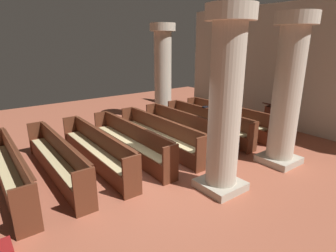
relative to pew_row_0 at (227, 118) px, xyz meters
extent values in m
plane|color=#AD5B42|center=(1.02, -3.99, -0.50)|extent=(19.20, 19.20, 0.00)
cube|color=beige|center=(1.02, 2.09, 1.75)|extent=(10.00, 0.16, 4.50)
cube|color=brown|center=(0.00, -0.02, -0.06)|extent=(3.74, 0.38, 0.05)
cube|color=brown|center=(0.00, 0.14, 0.20)|extent=(3.74, 0.04, 0.48)
cube|color=#562B1A|center=(0.00, 0.19, 0.43)|extent=(3.59, 0.06, 0.02)
cube|color=#5B2D1B|center=(-1.90, -0.02, -0.03)|extent=(0.06, 0.44, 0.94)
cube|color=#5B2D1B|center=(1.90, -0.02, -0.03)|extent=(0.06, 0.44, 0.94)
cube|color=brown|center=(0.00, -0.20, -0.28)|extent=(3.74, 0.03, 0.39)
cube|color=#D1BC84|center=(0.00, -0.04, -0.02)|extent=(3.44, 0.32, 0.03)
cube|color=brown|center=(0.00, -1.03, -0.06)|extent=(3.74, 0.38, 0.05)
cube|color=brown|center=(0.00, -0.86, 0.20)|extent=(3.74, 0.04, 0.48)
cube|color=#562B1A|center=(0.00, -0.82, 0.43)|extent=(3.59, 0.06, 0.02)
cube|color=#5B2D1B|center=(-1.90, -1.03, -0.03)|extent=(0.06, 0.44, 0.94)
cube|color=#5B2D1B|center=(1.90, -1.03, -0.03)|extent=(0.06, 0.44, 0.94)
cube|color=brown|center=(0.00, -1.21, -0.28)|extent=(3.74, 0.03, 0.39)
cube|color=#D1BC84|center=(0.00, -1.05, -0.02)|extent=(3.44, 0.32, 0.03)
cube|color=brown|center=(0.00, -2.04, -0.06)|extent=(3.74, 0.38, 0.05)
cube|color=brown|center=(0.00, -1.87, 0.20)|extent=(3.74, 0.04, 0.48)
cube|color=#562B1A|center=(0.00, -1.82, 0.43)|extent=(3.59, 0.06, 0.02)
cube|color=#5B2D1B|center=(-1.90, -2.04, -0.03)|extent=(0.06, 0.44, 0.94)
cube|color=#5B2D1B|center=(1.90, -2.04, -0.03)|extent=(0.06, 0.44, 0.94)
cube|color=brown|center=(0.00, -2.21, -0.28)|extent=(3.74, 0.03, 0.39)
cube|color=#D1BC84|center=(0.00, -2.06, -0.02)|extent=(3.44, 0.32, 0.03)
cube|color=brown|center=(0.00, -3.05, -0.06)|extent=(3.74, 0.38, 0.05)
cube|color=brown|center=(0.00, -2.88, 0.20)|extent=(3.74, 0.04, 0.48)
cube|color=#562B1A|center=(0.00, -2.83, 0.43)|extent=(3.59, 0.06, 0.02)
cube|color=#5B2D1B|center=(-1.90, -3.05, -0.03)|extent=(0.06, 0.44, 0.94)
cube|color=#5B2D1B|center=(1.90, -3.05, -0.03)|extent=(0.06, 0.44, 0.94)
cube|color=brown|center=(0.00, -3.22, -0.28)|extent=(3.74, 0.03, 0.39)
cube|color=#D1BC84|center=(0.00, -3.07, -0.02)|extent=(3.44, 0.32, 0.03)
cube|color=brown|center=(0.00, -4.05, -0.06)|extent=(3.74, 0.38, 0.05)
cube|color=brown|center=(0.00, -3.89, 0.20)|extent=(3.74, 0.04, 0.48)
cube|color=#562B1A|center=(0.00, -3.84, 0.43)|extent=(3.59, 0.06, 0.02)
cube|color=#5B2D1B|center=(-1.90, -4.05, -0.03)|extent=(0.06, 0.44, 0.94)
cube|color=#5B2D1B|center=(1.90, -4.05, -0.03)|extent=(0.06, 0.44, 0.94)
cube|color=brown|center=(0.00, -4.23, -0.28)|extent=(3.74, 0.03, 0.39)
cube|color=#D1BC84|center=(0.00, -4.07, -0.02)|extent=(3.44, 0.32, 0.03)
cube|color=brown|center=(0.00, -5.06, -0.06)|extent=(3.74, 0.38, 0.05)
cube|color=brown|center=(0.00, -4.89, 0.20)|extent=(3.74, 0.04, 0.48)
cube|color=#562B1A|center=(0.00, -4.85, 0.43)|extent=(3.59, 0.06, 0.02)
cube|color=#5B2D1B|center=(-1.90, -5.06, -0.03)|extent=(0.06, 0.44, 0.94)
cube|color=#5B2D1B|center=(1.90, -5.06, -0.03)|extent=(0.06, 0.44, 0.94)
cube|color=brown|center=(0.00, -5.24, -0.28)|extent=(3.74, 0.03, 0.39)
cube|color=#D1BC84|center=(0.00, -5.08, -0.02)|extent=(3.44, 0.32, 0.03)
cube|color=brown|center=(0.00, -6.07, -0.06)|extent=(3.74, 0.38, 0.05)
cube|color=brown|center=(0.00, -5.90, 0.20)|extent=(3.74, 0.04, 0.48)
cube|color=#562B1A|center=(0.00, -5.85, 0.43)|extent=(3.59, 0.06, 0.02)
cube|color=#5B2D1B|center=(-1.90, -6.07, -0.03)|extent=(0.06, 0.44, 0.94)
cube|color=#5B2D1B|center=(1.90, -6.07, -0.03)|extent=(0.06, 0.44, 0.94)
cube|color=brown|center=(0.00, -6.24, -0.28)|extent=(3.74, 0.03, 0.39)
cube|color=#D1BC84|center=(0.00, -6.09, -0.02)|extent=(3.44, 0.32, 0.03)
cube|color=brown|center=(0.00, -7.08, -0.06)|extent=(3.74, 0.38, 0.05)
cube|color=brown|center=(0.00, -6.91, 0.20)|extent=(3.74, 0.04, 0.48)
cube|color=#562B1A|center=(0.00, -6.86, 0.43)|extent=(3.59, 0.06, 0.02)
cube|color=#5B2D1B|center=(1.90, -7.08, -0.03)|extent=(0.06, 0.44, 0.94)
cube|color=brown|center=(0.00, -7.25, -0.28)|extent=(3.74, 0.03, 0.39)
cube|color=#D1BC84|center=(0.00, -7.10, -0.02)|extent=(3.44, 0.32, 0.03)
cube|color=#B6AD9A|center=(2.77, -0.99, -0.41)|extent=(0.94, 0.94, 0.18)
cylinder|color=beige|center=(2.77, -0.99, 1.37)|extent=(0.70, 0.70, 3.37)
cylinder|color=beige|center=(2.77, -0.99, 3.20)|extent=(1.01, 1.01, 0.30)
cube|color=#B6AD9A|center=(-2.72, -0.91, -0.41)|extent=(0.94, 0.94, 0.18)
cylinder|color=beige|center=(-2.72, -0.91, 1.37)|extent=(0.70, 0.70, 3.37)
cylinder|color=beige|center=(-2.72, -0.91, 3.20)|extent=(1.01, 1.01, 0.30)
cube|color=#B6AD9A|center=(2.77, -3.31, -0.41)|extent=(0.91, 0.91, 0.18)
cylinder|color=beige|center=(2.77, -3.31, 1.37)|extent=(0.68, 0.68, 3.37)
cylinder|color=beige|center=(2.77, -3.31, 3.20)|extent=(0.98, 0.98, 0.30)
cube|color=#411E13|center=(1.03, 1.12, -0.47)|extent=(0.45, 0.45, 0.06)
cube|color=#4C2316|center=(1.03, 1.12, -0.02)|extent=(0.28, 0.28, 0.95)
cube|color=#502518|center=(1.03, 1.12, 0.51)|extent=(0.48, 0.35, 0.15)
cube|color=black|center=(-0.30, -0.82, 0.46)|extent=(0.14, 0.22, 0.03)
cube|color=maroon|center=(2.23, -7.51, -0.38)|extent=(0.41, 0.26, 0.23)
camera|label=1|loc=(6.47, -7.56, 2.69)|focal=29.37mm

